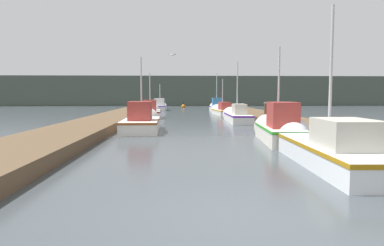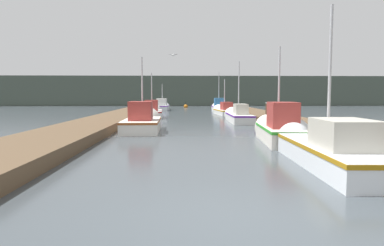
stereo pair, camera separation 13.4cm
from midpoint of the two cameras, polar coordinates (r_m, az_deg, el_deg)
name	(u,v)px [view 2 (the right image)]	position (r m, az deg, el deg)	size (l,w,h in m)	color
ground_plane	(240,219)	(5.50, 8.65, -15.61)	(200.00, 200.00, 0.00)	#3D4449
dock_left	(103,122)	(21.65, -14.49, 0.14)	(2.93, 40.00, 0.43)	brown
dock_right	(286,122)	(22.15, 15.60, 0.21)	(2.93, 40.00, 0.43)	brown
distant_shore_ridge	(185,91)	(65.27, -1.04, 5.30)	(120.00, 16.00, 5.03)	#424C42
fishing_boat_0	(323,147)	(10.38, 21.32, -3.76)	(1.80, 6.33, 4.73)	silver
fishing_boat_1	(278,129)	(14.47, 14.39, -0.90)	(1.77, 5.08, 4.15)	silver
fishing_boat_2	(143,122)	(18.55, -7.94, 0.25)	(1.91, 5.53, 4.38)	silver
fishing_boat_3	(238,116)	(24.59, 7.77, 1.19)	(1.46, 6.14, 4.55)	silver
fishing_boat_4	(152,112)	(28.67, -6.55, 1.80)	(1.86, 4.79, 4.16)	silver
fishing_boat_5	(224,111)	(32.99, 5.46, 2.07)	(1.85, 5.11, 3.78)	silver
fishing_boat_6	(219,107)	(38.68, 4.56, 2.68)	(1.60, 6.08, 4.69)	silver
fishing_boat_7	(162,106)	(41.97, -4.88, 2.80)	(1.61, 5.61, 3.57)	silver
mooring_piling_0	(267,114)	(21.53, 12.58, 1.48)	(0.23, 0.23, 1.42)	#473523
mooring_piling_1	(153,106)	(39.80, -6.42, 2.79)	(0.31, 0.31, 1.10)	#473523
mooring_piling_2	(234,109)	(33.82, 7.21, 2.31)	(0.29, 0.29, 0.95)	#473523
channel_buoy	(186,106)	(50.35, -0.97, 2.79)	(0.59, 0.59, 1.09)	#BF6513
seagull_lead	(173,55)	(21.77, -2.97, 11.25)	(0.55, 0.32, 0.12)	white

